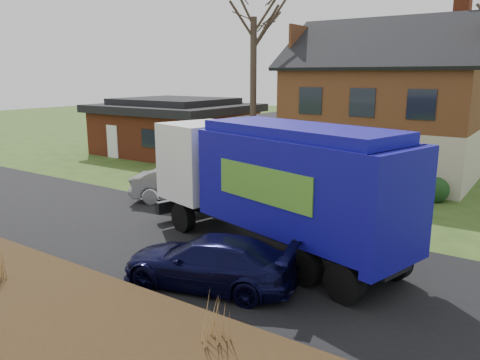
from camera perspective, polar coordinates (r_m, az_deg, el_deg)
The scene contains 9 objects.
ground at distance 15.30m, azimuth -6.96°, elevation -7.42°, with size 120.00×120.00×0.00m, color #314A18.
road at distance 15.30m, azimuth -6.96°, elevation -7.38°, with size 80.00×7.00×0.02m, color black.
mulch_verge at distance 12.12m, azimuth -24.16°, elevation -13.33°, with size 80.00×3.50×0.30m, color black.
main_house at distance 25.96m, azimuth 16.41°, elevation 9.53°, with size 12.95×8.95×9.26m.
ranch_house at distance 32.25m, azimuth -7.93°, elevation 6.50°, with size 9.80×8.20×3.70m.
garbage_truck at distance 13.73m, azimuth 4.16°, elevation 0.11°, with size 9.44×4.76×3.91m.
silver_sedan at distance 19.64m, azimuth -6.29°, elevation -0.52°, with size 1.63×4.67×1.54m, color #999CA0.
navy_wagon at distance 11.96m, azimuth -3.81°, elevation -9.90°, with size 1.82×4.48×1.30m, color black.
grass_clump_east at distance 9.14m, azimuth -3.08°, elevation -16.58°, with size 0.38×0.31×0.95m.
Camera 1 is at (9.56, -10.74, 5.25)m, focal length 35.00 mm.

